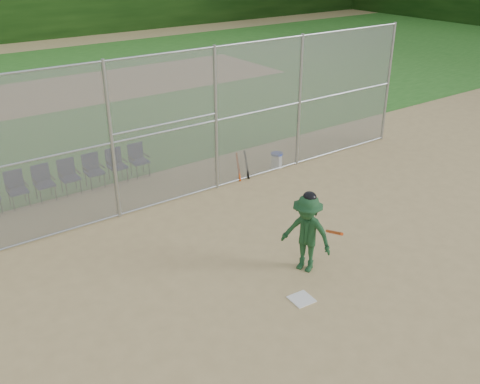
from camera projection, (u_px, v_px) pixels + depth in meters
ground at (310, 282)px, 11.09m from camera, size 100.00×100.00×0.00m
grass_strip at (41, 95)px, 24.27m from camera, size 100.00×100.00×0.00m
dirt_patch_far at (41, 95)px, 24.27m from camera, size 24.00×24.00×0.00m
backstop_fence at (184, 125)px, 13.86m from camera, size 16.09×0.09×4.00m
home_plate at (302, 299)px, 10.54m from camera, size 0.47×0.47×0.02m
batter_at_plate at (307, 233)px, 11.15m from camera, size 1.10×1.42×1.82m
water_cooler at (277, 160)px, 16.54m from camera, size 0.37×0.37×0.47m
spare_bats at (242, 166)px, 15.64m from camera, size 0.36×0.28×0.84m
chair_3 at (18, 190)px, 14.00m from camera, size 0.54×0.52×0.96m
chair_4 at (44, 184)px, 14.37m from camera, size 0.54×0.52×0.96m
chair_5 at (70, 177)px, 14.74m from camera, size 0.54×0.52×0.96m
chair_6 at (94, 171)px, 15.11m from camera, size 0.54×0.52×0.96m
chair_7 at (117, 166)px, 15.48m from camera, size 0.54×0.52×0.96m
chair_8 at (139, 161)px, 15.85m from camera, size 0.54×0.52×0.96m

